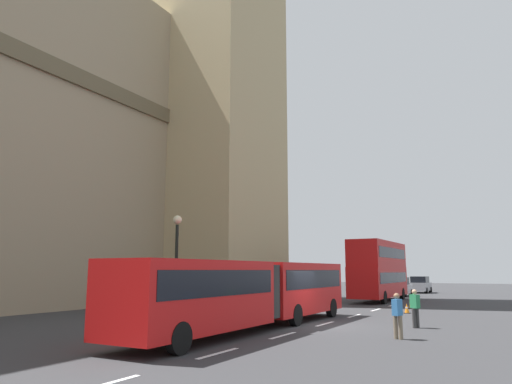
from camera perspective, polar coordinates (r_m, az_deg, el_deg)
ground_plane at (r=22.86m, az=7.77°, el=-15.81°), size 160.00×160.00×0.00m
lane_centre_marking at (r=21.37m, az=6.11°, el=-16.28°), size 34.40×0.16×0.01m
articulated_bus at (r=21.10m, az=-0.31°, el=-11.68°), size 16.29×2.54×2.90m
double_decker_bus at (r=41.14m, az=14.73°, el=-8.97°), size 10.02×2.54×4.90m
sedan_lead at (r=49.40m, az=17.04°, el=-10.99°), size 4.40×1.86×1.85m
sedan_trailing at (r=57.56m, az=19.41°, el=-10.60°), size 4.40×1.86×1.85m
traffic_cone_west at (r=30.23m, az=17.90°, el=-13.35°), size 0.36×0.36×0.58m
traffic_cone_middle at (r=34.27m, az=18.32°, el=-12.82°), size 0.36×0.36×0.58m
street_lamp at (r=23.78m, az=-9.68°, el=-8.14°), size 0.44×0.44×5.27m
pedestrian_near_cones at (r=18.93m, az=16.85°, el=-14.05°), size 0.45×0.35×1.69m
pedestrian_by_kerb at (r=22.78m, az=18.82°, el=-13.12°), size 0.42×0.47×1.69m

